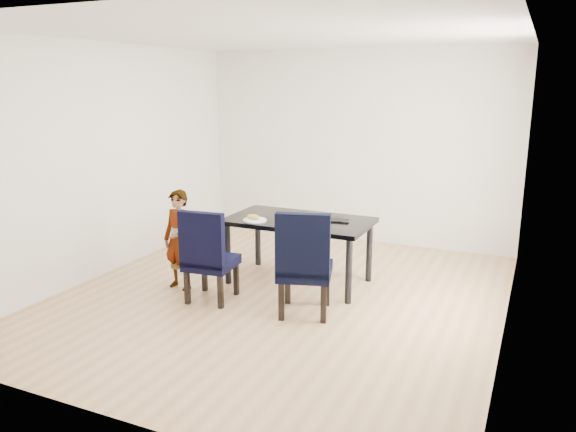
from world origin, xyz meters
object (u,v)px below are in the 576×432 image
at_px(chair_left, 211,254).
at_px(laptop, 337,219).
at_px(child, 179,240).
at_px(plate, 255,220).
at_px(dining_table, 299,251).
at_px(chair_right, 305,262).

relative_size(chair_left, laptop, 3.41).
height_order(child, plate, child).
xyz_separation_m(dining_table, laptop, (0.41, 0.12, 0.39)).
height_order(chair_right, plate, chair_right).
height_order(child, laptop, child).
distance_m(chair_left, plate, 0.67).
distance_m(chair_left, child, 0.53).
distance_m(chair_left, chair_right, 1.03).
bearing_deg(laptop, chair_right, 84.68).
relative_size(dining_table, child, 1.44).
bearing_deg(chair_right, chair_left, 168.20).
bearing_deg(laptop, dining_table, 11.77).
height_order(dining_table, child, child).
height_order(plate, laptop, laptop).
bearing_deg(dining_table, plate, -145.92).
distance_m(plate, laptop, 0.91).
distance_m(child, plate, 0.86).
bearing_deg(chair_right, plate, 132.40).
relative_size(child, laptop, 3.82).
bearing_deg(chair_right, laptop, 73.66).
xyz_separation_m(chair_right, laptop, (0.00, 0.90, 0.23)).
bearing_deg(laptop, child, 23.36).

